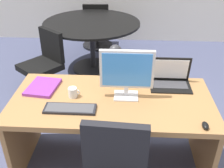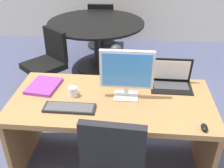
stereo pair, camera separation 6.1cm
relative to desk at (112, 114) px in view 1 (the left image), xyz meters
The scene contains 12 objects.
ground 1.55m from the desk, 90.00° to the left, with size 12.00×12.00×0.00m, color #474C6B.
desk is the anchor object (origin of this frame).
monitor 0.44m from the desk, ahead, with size 0.43×0.16×0.42m.
laptop 0.62m from the desk, 25.69° to the left, with size 0.36×0.25×0.24m.
keyboard 0.43m from the desk, 145.59° to the right, with size 0.40×0.14×0.02m.
mouse 0.80m from the desk, 28.56° to the right, with size 0.05×0.08×0.04m.
desk_lamp 0.51m from the desk, 86.73° to the left, with size 0.12×0.14×0.37m.
book 0.66m from the desk, behind, with size 0.28×0.34×0.03m.
coffee_mug 0.40m from the desk, behind, with size 0.10×0.07×0.09m.
meeting_table 1.97m from the desk, 102.11° to the left, with size 1.42×1.42×0.76m.
meeting_chair_near 1.59m from the desk, 128.50° to the left, with size 0.65×0.65×0.83m.
meeting_chair_far 2.85m from the desk, 98.90° to the left, with size 0.56×0.56×0.84m.
Camera 1 is at (0.11, -1.84, 1.95)m, focal length 42.85 mm.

